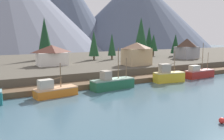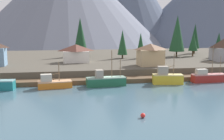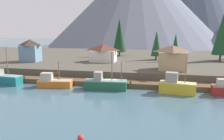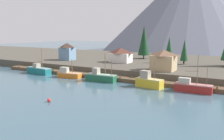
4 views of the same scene
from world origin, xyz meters
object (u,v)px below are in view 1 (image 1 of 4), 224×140
(conifer_mid_right, at_px, (112,44))
(conifer_near_right, at_px, (175,44))
(fishing_boat_yellow, at_px, (168,76))
(conifer_near_left, at_px, (141,35))
(house_grey, at_px, (187,48))
(conifer_centre, at_px, (149,38))
(house_white, at_px, (52,55))
(house_tan, at_px, (137,54))
(channel_buoy, at_px, (222,121))
(fishing_boat_green, at_px, (112,83))
(conifer_back_right, at_px, (94,43))
(conifer_back_left, at_px, (154,43))
(conifer_mid_left, at_px, (45,36))
(fishing_boat_red, at_px, (199,73))
(fishing_boat_orange, at_px, (54,91))

(conifer_mid_right, bearing_deg, conifer_near_right, -0.89)
(fishing_boat_yellow, height_order, conifer_near_left, conifer_near_left)
(fishing_boat_yellow, xyz_separation_m, conifer_mid_right, (1.24, 27.08, 5.80))
(house_grey, bearing_deg, conifer_centre, 86.35)
(conifer_near_right, relative_size, conifer_mid_right, 0.99)
(fishing_boat_yellow, bearing_deg, conifer_mid_right, 96.65)
(house_grey, height_order, house_white, house_grey)
(conifer_near_right, xyz_separation_m, conifer_mid_right, (-26.47, 0.41, 0.15))
(house_tan, xyz_separation_m, channel_buoy, (-11.18, -32.82, -5.09))
(fishing_boat_green, bearing_deg, conifer_back_right, 67.36)
(house_grey, bearing_deg, fishing_boat_green, -155.09)
(conifer_back_right, distance_m, channel_buoy, 50.97)
(fishing_boat_yellow, xyz_separation_m, house_white, (-19.34, 21.29, 3.72))
(conifer_back_left, bearing_deg, fishing_boat_yellow, -124.09)
(conifer_mid_left, distance_m, conifer_back_right, 15.41)
(conifer_mid_right, bearing_deg, fishing_boat_yellow, -92.63)
(conifer_near_left, distance_m, conifer_centre, 14.41)
(conifer_mid_right, relative_size, channel_buoy, 11.75)
(fishing_boat_red, relative_size, conifer_back_right, 0.92)
(fishing_boat_green, distance_m, conifer_near_left, 42.26)
(conifer_mid_left, height_order, conifer_back_right, conifer_mid_left)
(fishing_boat_red, relative_size, house_white, 1.09)
(conifer_near_right, bearing_deg, conifer_mid_right, 179.11)
(house_white, bearing_deg, conifer_near_left, 14.39)
(house_tan, bearing_deg, conifer_near_left, 51.24)
(fishing_boat_orange, distance_m, conifer_near_right, 59.31)
(fishing_boat_red, height_order, conifer_back_left, conifer_back_left)
(conifer_mid_left, relative_size, channel_buoy, 18.66)
(fishing_boat_orange, relative_size, conifer_near_left, 0.52)
(house_grey, height_order, conifer_near_right, conifer_near_right)
(conifer_mid_right, xyz_separation_m, conifer_centre, (24.20, 12.24, 1.79))
(conifer_back_right, bearing_deg, conifer_near_right, -3.30)
(house_tan, distance_m, conifer_back_left, 28.33)
(conifer_back_left, relative_size, channel_buoy, 11.47)
(conifer_mid_right, relative_size, conifer_back_left, 1.02)
(house_grey, distance_m, conifer_near_left, 16.17)
(house_grey, distance_m, channel_buoy, 53.19)
(fishing_boat_green, bearing_deg, conifer_near_left, 42.38)
(fishing_boat_orange, distance_m, fishing_boat_yellow, 24.89)
(conifer_near_left, height_order, conifer_centre, conifer_near_left)
(house_white, bearing_deg, fishing_boat_green, -75.57)
(fishing_boat_yellow, bearing_deg, house_grey, 45.61)
(fishing_boat_orange, distance_m, conifer_near_left, 50.43)
(fishing_boat_orange, relative_size, conifer_back_left, 0.90)
(conifer_mid_right, xyz_separation_m, channel_buoy, (-12.80, -48.50, -6.85))
(fishing_boat_yellow, distance_m, house_grey, 30.20)
(fishing_boat_yellow, distance_m, conifer_back_right, 29.49)
(house_tan, bearing_deg, conifer_back_right, 103.02)
(fishing_boat_yellow, distance_m, house_white, 29.00)
(fishing_boat_red, relative_size, conifer_near_left, 0.60)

